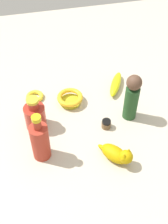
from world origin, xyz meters
TOP-DOWN VIEW (x-y plane):
  - ground at (0.00, 0.00)m, footprint 2.00×2.00m
  - bowl at (-0.03, 0.14)m, footprint 0.12×0.12m
  - nail_polish_jar at (0.09, -0.04)m, footprint 0.04×0.04m
  - cat_figurine at (0.08, -0.21)m, footprint 0.12×0.13m
  - banana at (0.20, 0.19)m, footprint 0.12×0.17m
  - bottle_tall at (-0.19, -0.12)m, footprint 0.07×0.07m
  - person_figure_adult at (0.20, -0.00)m, footprint 0.08×0.08m
  - bottle_short at (-0.20, 0.04)m, footprint 0.09×0.09m
  - bangle at (-0.19, 0.20)m, footprint 0.08×0.08m

SIDE VIEW (x-z plane):
  - ground at x=0.00m, z-range 0.00..0.00m
  - bangle at x=-0.19m, z-range 0.00..0.02m
  - nail_polish_jar at x=0.09m, z-range 0.00..0.04m
  - banana at x=0.20m, z-range 0.00..0.04m
  - bowl at x=-0.03m, z-range 0.00..0.05m
  - cat_figurine at x=0.08m, z-range -0.01..0.08m
  - bottle_short at x=-0.20m, z-range -0.02..0.14m
  - bottle_tall at x=-0.19m, z-range -0.02..0.20m
  - person_figure_adult at x=0.20m, z-range 0.00..0.23m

